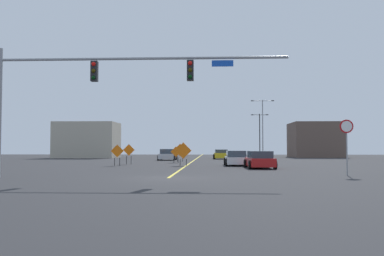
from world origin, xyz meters
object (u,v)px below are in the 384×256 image
object	(u,v)px
construction_sign_right_lane	(180,151)
car_silver_approaching	(167,155)
car_white_mid	(236,158)
car_yellow_far	(221,154)
construction_sign_left_shoulder	(117,152)
construction_sign_left_lane	(183,151)
car_black_distant	(167,153)
construction_sign_median_near	(129,151)
street_lamp_near_left	(263,123)
traffic_signal_assembly	(98,80)
stop_sign	(347,136)
car_red_near	(260,160)
street_lamp_near_right	(260,131)
construction_sign_median_far	(176,153)

from	to	relation	value
construction_sign_right_lane	car_silver_approaching	distance (m)	5.69
car_white_mid	car_yellow_far	bearing A→B (deg)	92.27
construction_sign_left_shoulder	car_silver_approaching	size ratio (longest dim) A/B	0.48
construction_sign_left_shoulder	car_silver_approaching	xyz separation A→B (m)	(2.50, 16.88, -0.52)
construction_sign_left_lane	car_black_distant	world-z (taller)	construction_sign_left_lane
construction_sign_median_near	street_lamp_near_left	bearing A→B (deg)	64.56
traffic_signal_assembly	car_silver_approaching	world-z (taller)	traffic_signal_assembly
construction_sign_left_shoulder	car_white_mid	bearing A→B (deg)	6.37
traffic_signal_assembly	car_black_distant	world-z (taller)	traffic_signal_assembly
stop_sign	car_red_near	bearing A→B (deg)	116.25
street_lamp_near_left	car_yellow_far	distance (m)	17.36
car_black_distant	construction_sign_left_lane	bearing A→B (deg)	-81.73
car_black_distant	stop_sign	bearing A→B (deg)	-72.21
construction_sign_median_near	car_yellow_far	xyz separation A→B (m)	(8.88, 19.51, -0.59)
stop_sign	construction_sign_left_lane	size ratio (longest dim) A/B	1.56
construction_sign_median_near	construction_sign_left_shoulder	bearing A→B (deg)	-96.95
stop_sign	car_yellow_far	xyz separation A→B (m)	(-6.33, 34.34, -1.57)
street_lamp_near_right	street_lamp_near_left	bearing A→B (deg)	-85.23
car_white_mid	car_red_near	bearing A→B (deg)	-72.46
construction_sign_right_lane	car_black_distant	distance (m)	23.86
construction_sign_median_near	street_lamp_near_right	bearing A→B (deg)	66.45
traffic_signal_assembly	construction_sign_left_lane	world-z (taller)	traffic_signal_assembly
street_lamp_near_right	construction_sign_left_lane	world-z (taller)	street_lamp_near_right
construction_sign_right_lane	construction_sign_left_shoulder	distance (m)	12.42
car_black_distant	car_yellow_far	bearing A→B (deg)	-55.14
traffic_signal_assembly	stop_sign	size ratio (longest dim) A/B	4.82
street_lamp_near_left	car_yellow_far	xyz separation A→B (m)	(-7.46, -14.83, -5.08)
car_silver_approaching	car_white_mid	bearing A→B (deg)	-64.20
stop_sign	construction_sign_right_lane	xyz separation A→B (m)	(-11.11, 23.29, -0.96)
car_red_near	construction_sign_median_near	bearing A→B (deg)	148.83
traffic_signal_assembly	car_black_distant	xyz separation A→B (m)	(-1.63, 49.39, -4.48)
car_red_near	car_silver_approaching	bearing A→B (deg)	113.95
street_lamp_near_right	traffic_signal_assembly	bearing A→B (deg)	-104.73
street_lamp_near_right	construction_sign_right_lane	xyz separation A→B (m)	(-12.02, -28.53, -3.25)
street_lamp_near_right	street_lamp_near_left	distance (m)	2.91
car_red_near	car_yellow_far	bearing A→B (deg)	95.15
construction_sign_median_far	car_white_mid	world-z (taller)	construction_sign_median_far
construction_sign_right_lane	construction_sign_left_shoulder	size ratio (longest dim) A/B	1.10
construction_sign_left_lane	car_yellow_far	world-z (taller)	construction_sign_left_lane
construction_sign_left_shoulder	car_black_distant	bearing A→B (deg)	89.07
car_silver_approaching	car_yellow_far	size ratio (longest dim) A/B	0.84
traffic_signal_assembly	car_yellow_far	size ratio (longest dim) A/B	3.30
construction_sign_median_far	car_silver_approaching	bearing A→B (deg)	101.35
street_lamp_near_left	construction_sign_left_shoulder	xyz separation A→B (m)	(-16.72, -37.47, -4.55)
car_black_distant	car_white_mid	world-z (taller)	car_white_mid
construction_sign_median_near	car_black_distant	xyz separation A→B (m)	(0.19, 31.99, -0.62)
stop_sign	construction_sign_left_lane	distance (m)	15.82
construction_sign_left_lane	car_silver_approaching	size ratio (longest dim) A/B	0.52
traffic_signal_assembly	car_red_near	size ratio (longest dim) A/B	3.53
construction_sign_left_shoulder	street_lamp_near_left	bearing A→B (deg)	65.95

